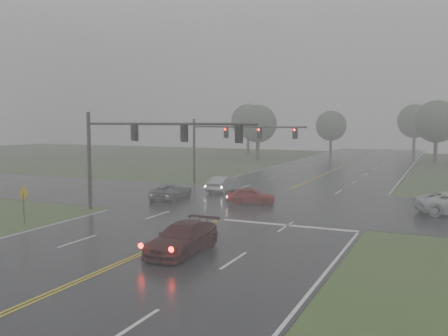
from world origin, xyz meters
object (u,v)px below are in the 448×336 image
at_px(sedan_maroon, 182,253).
at_px(signal_gantry_far, 227,139).
at_px(sedan_red, 251,204).
at_px(sedan_silver, 223,192).
at_px(signal_gantry_near, 136,142).
at_px(car_grey, 172,199).

relative_size(sedan_maroon, signal_gantry_far, 0.42).
distance_m(sedan_red, sedan_silver, 6.87).
bearing_deg(sedan_red, signal_gantry_near, 122.74).
relative_size(car_grey, signal_gantry_far, 0.39).
xyz_separation_m(sedan_maroon, signal_gantry_far, (-8.28, 24.05, 4.61)).
height_order(sedan_red, signal_gantry_near, signal_gantry_near).
bearing_deg(signal_gantry_near, sedan_red, 49.56).
xyz_separation_m(sedan_silver, signal_gantry_far, (-1.51, 4.36, 4.61)).
xyz_separation_m(signal_gantry_near, signal_gantry_far, (-0.38, 16.20, -0.32)).
bearing_deg(sedan_red, sedan_silver, 25.82).
bearing_deg(sedan_red, sedan_maroon, 171.43).
bearing_deg(car_grey, signal_gantry_far, -97.83).
relative_size(sedan_red, signal_gantry_far, 0.32).
xyz_separation_m(car_grey, signal_gantry_near, (0.98, -6.41, 4.93)).
distance_m(sedan_red, car_grey, 6.78).
bearing_deg(signal_gantry_far, sedan_silver, -70.88).
relative_size(sedan_maroon, signal_gantry_near, 0.38).
distance_m(car_grey, signal_gantry_near, 8.15).
xyz_separation_m(sedan_maroon, sedan_red, (-2.12, 14.64, 0.00)).
bearing_deg(sedan_silver, car_grey, 67.86).
bearing_deg(sedan_silver, sedan_red, 131.81).
xyz_separation_m(sedan_red, sedan_silver, (-4.65, 5.05, 0.00)).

